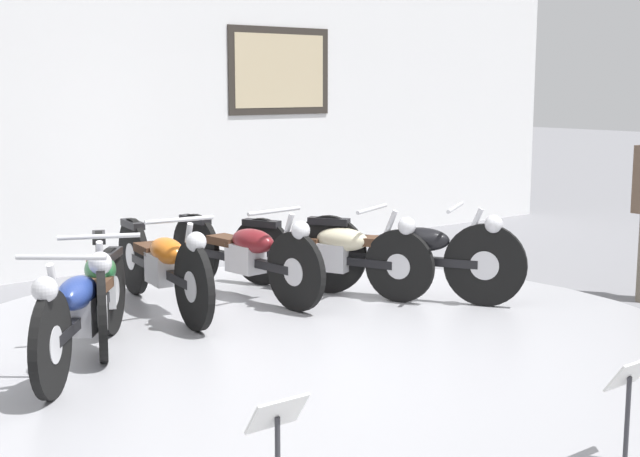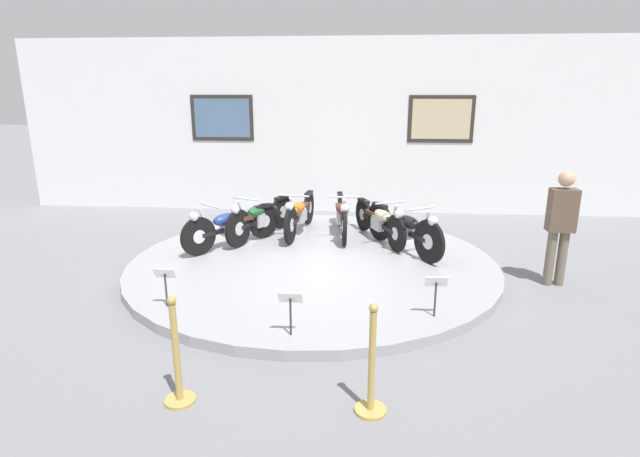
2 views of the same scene
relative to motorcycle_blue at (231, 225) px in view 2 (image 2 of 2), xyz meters
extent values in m
plane|color=slate|center=(1.44, -0.54, -0.51)|extent=(60.00, 60.00, 0.00)
cylinder|color=#99999E|center=(1.44, -0.54, -0.45)|extent=(5.67, 5.67, 0.13)
cube|color=white|center=(1.44, 3.33, 1.38)|extent=(14.00, 0.20, 3.78)
cube|color=#2D2823|center=(-0.96, 3.22, 1.57)|extent=(1.40, 0.02, 1.00)
cube|color=slate|center=(-0.96, 3.22, 1.57)|extent=(1.24, 0.02, 0.84)
cube|color=#2D2823|center=(3.84, 3.22, 1.57)|extent=(1.40, 0.02, 1.00)
cube|color=#C6B289|center=(3.84, 3.22, 1.57)|extent=(1.24, 0.02, 0.84)
cylinder|color=black|center=(-0.40, -0.49, -0.07)|extent=(0.44, 0.52, 0.63)
cylinder|color=silver|center=(-0.40, -0.49, -0.07)|extent=(0.19, 0.21, 0.22)
cylinder|color=black|center=(0.45, 0.56, -0.07)|extent=(0.44, 0.52, 0.63)
cylinder|color=silver|center=(0.45, 0.56, -0.07)|extent=(0.19, 0.21, 0.22)
cube|color=black|center=(0.03, 0.03, -0.07)|extent=(0.84, 1.01, 0.07)
cube|color=silver|center=(0.00, 0.00, -0.05)|extent=(0.36, 0.37, 0.24)
ellipsoid|color=navy|center=(-0.06, -0.08, 0.11)|extent=(0.47, 0.51, 0.20)
cube|color=#472D1E|center=(0.17, 0.20, 0.07)|extent=(0.36, 0.37, 0.07)
cube|color=black|center=(0.45, 0.56, 0.20)|extent=(0.30, 0.34, 0.06)
cylinder|color=silver|center=(-0.31, -0.38, 0.13)|extent=(0.19, 0.22, 0.54)
cylinder|color=silver|center=(-0.24, -0.29, 0.39)|extent=(0.44, 0.37, 0.03)
sphere|color=silver|center=(-0.44, -0.54, 0.27)|extent=(0.15, 0.15, 0.15)
cylinder|color=black|center=(0.13, -0.01, -0.06)|extent=(0.31, 0.61, 0.65)
cylinder|color=silver|center=(0.13, -0.01, -0.06)|extent=(0.15, 0.23, 0.23)
cylinder|color=black|center=(0.67, 1.22, -0.06)|extent=(0.31, 0.61, 0.65)
cylinder|color=silver|center=(0.67, 1.22, -0.06)|extent=(0.15, 0.23, 0.23)
cube|color=black|center=(0.40, 0.60, -0.06)|extent=(0.56, 1.17, 0.07)
cube|color=silver|center=(0.38, 0.57, -0.04)|extent=(0.31, 0.37, 0.24)
ellipsoid|color=#1E562D|center=(0.34, 0.48, 0.12)|extent=(0.39, 0.53, 0.20)
cube|color=#472D1E|center=(0.48, 0.81, 0.08)|extent=(0.31, 0.37, 0.07)
cube|color=black|center=(0.67, 1.22, 0.22)|extent=(0.24, 0.37, 0.06)
cylinder|color=silver|center=(0.19, 0.12, 0.14)|extent=(0.14, 0.25, 0.54)
cylinder|color=silver|center=(0.23, 0.22, 0.40)|extent=(0.51, 0.24, 0.03)
sphere|color=silver|center=(0.10, -0.07, 0.28)|extent=(0.15, 0.15, 0.15)
cylinder|color=black|center=(0.97, 0.27, -0.05)|extent=(0.14, 0.66, 0.66)
cylinder|color=silver|center=(0.97, 0.27, -0.05)|extent=(0.09, 0.24, 0.23)
cylinder|color=black|center=(1.14, 1.61, -0.05)|extent=(0.14, 0.66, 0.66)
cylinder|color=silver|center=(1.14, 1.61, -0.05)|extent=(0.09, 0.24, 0.23)
cube|color=black|center=(1.06, 0.94, -0.05)|extent=(0.23, 1.24, 0.07)
cube|color=silver|center=(1.05, 0.90, -0.03)|extent=(0.24, 0.34, 0.24)
ellipsoid|color=#D16619|center=(1.04, 0.80, 0.13)|extent=(0.28, 0.50, 0.20)
cube|color=#472D1E|center=(1.08, 1.15, 0.09)|extent=(0.24, 0.34, 0.07)
cube|color=black|center=(1.14, 1.61, 0.23)|extent=(0.15, 0.37, 0.06)
cylinder|color=silver|center=(0.99, 0.41, 0.15)|extent=(0.08, 0.25, 0.54)
cylinder|color=silver|center=(1.00, 0.52, 0.41)|extent=(0.54, 0.10, 0.03)
sphere|color=silver|center=(0.96, 0.21, 0.29)|extent=(0.15, 0.15, 0.15)
cylinder|color=black|center=(1.89, 0.26, -0.06)|extent=(0.12, 0.64, 0.64)
cylinder|color=silver|center=(1.89, 0.26, -0.06)|extent=(0.09, 0.23, 0.22)
cylinder|color=black|center=(1.76, 1.61, -0.06)|extent=(0.12, 0.64, 0.64)
cylinder|color=silver|center=(1.76, 1.61, -0.06)|extent=(0.09, 0.23, 0.22)
cube|color=black|center=(1.82, 0.94, -0.06)|extent=(0.19, 1.24, 0.07)
cube|color=silver|center=(1.83, 0.90, -0.04)|extent=(0.23, 0.34, 0.24)
ellipsoid|color=maroon|center=(1.84, 0.80, 0.12)|extent=(0.27, 0.50, 0.20)
cube|color=#472D1E|center=(1.80, 1.15, 0.08)|extent=(0.23, 0.34, 0.07)
cube|color=black|center=(1.76, 1.61, 0.21)|extent=(0.14, 0.37, 0.06)
cylinder|color=silver|center=(1.88, 0.41, 0.14)|extent=(0.07, 0.25, 0.54)
cylinder|color=silver|center=(1.87, 0.52, 0.40)|extent=(0.54, 0.09, 0.03)
sphere|color=silver|center=(1.90, 0.20, 0.28)|extent=(0.15, 0.15, 0.15)
cylinder|color=black|center=(2.75, -0.01, -0.08)|extent=(0.29, 0.58, 0.61)
cylinder|color=silver|center=(2.75, -0.01, -0.08)|extent=(0.14, 0.22, 0.21)
cylinder|color=black|center=(2.21, 1.22, -0.08)|extent=(0.29, 0.58, 0.61)
cylinder|color=silver|center=(2.21, 1.22, -0.08)|extent=(0.14, 0.22, 0.21)
cube|color=black|center=(2.48, 0.60, -0.08)|extent=(0.56, 1.17, 0.07)
cube|color=silver|center=(2.50, 0.57, -0.06)|extent=(0.31, 0.37, 0.24)
ellipsoid|color=beige|center=(2.54, 0.48, 0.10)|extent=(0.39, 0.53, 0.20)
cube|color=#472D1E|center=(2.40, 0.81, 0.06)|extent=(0.31, 0.37, 0.07)
cube|color=black|center=(2.21, 1.22, 0.18)|extent=(0.24, 0.37, 0.06)
cylinder|color=silver|center=(2.69, 0.12, 0.12)|extent=(0.14, 0.25, 0.54)
cylinder|color=silver|center=(2.65, 0.22, 0.38)|extent=(0.51, 0.24, 0.03)
sphere|color=silver|center=(2.78, -0.07, 0.26)|extent=(0.15, 0.15, 0.15)
cylinder|color=black|center=(3.21, -0.54, -0.04)|extent=(0.41, 0.60, 0.68)
cylinder|color=silver|center=(3.21, -0.54, -0.04)|extent=(0.18, 0.24, 0.24)
cylinder|color=black|center=(2.49, 0.60, -0.04)|extent=(0.41, 0.60, 0.68)
cylinder|color=silver|center=(2.49, 0.60, -0.04)|extent=(0.18, 0.24, 0.24)
cube|color=black|center=(2.85, 0.03, -0.04)|extent=(0.72, 1.09, 0.07)
cube|color=silver|center=(2.87, 0.00, -0.02)|extent=(0.34, 0.38, 0.24)
ellipsoid|color=black|center=(2.93, -0.09, 0.14)|extent=(0.44, 0.52, 0.20)
cube|color=#472D1E|center=(2.74, 0.22, 0.10)|extent=(0.34, 0.38, 0.07)
cube|color=black|center=(2.49, 0.60, 0.25)|extent=(0.28, 0.36, 0.06)
cylinder|color=silver|center=(3.13, -0.41, 0.16)|extent=(0.17, 0.24, 0.54)
cylinder|color=silver|center=(3.08, -0.32, 0.42)|extent=(0.47, 0.31, 0.03)
sphere|color=silver|center=(3.24, -0.59, 0.30)|extent=(0.15, 0.15, 0.15)
cylinder|color=#333338|center=(-0.18, -2.43, -0.17)|extent=(0.02, 0.02, 0.42)
cube|color=white|center=(-0.18, -2.43, 0.05)|extent=(0.26, 0.11, 0.15)
cylinder|color=#333338|center=(1.44, -3.03, -0.17)|extent=(0.02, 0.02, 0.42)
cube|color=white|center=(1.44, -3.03, 0.05)|extent=(0.26, 0.11, 0.15)
cylinder|color=#333338|center=(3.06, -2.43, -0.17)|extent=(0.02, 0.02, 0.42)
cube|color=white|center=(3.06, -2.43, 0.05)|extent=(0.26, 0.11, 0.15)
cylinder|color=#6B6051|center=(4.86, -0.95, -0.11)|extent=(0.13, 0.13, 0.80)
cylinder|color=#6B6051|center=(5.02, -0.95, -0.11)|extent=(0.13, 0.13, 0.80)
cube|color=brown|center=(4.94, -0.95, 0.58)|extent=(0.36, 0.22, 0.60)
sphere|color=tan|center=(4.94, -0.95, 1.02)|extent=(0.22, 0.22, 0.22)
cylinder|color=tan|center=(0.59, -4.12, -0.50)|extent=(0.28, 0.28, 0.03)
cylinder|color=tan|center=(0.59, -4.12, -0.04)|extent=(0.06, 0.06, 0.95)
sphere|color=tan|center=(0.59, -4.12, 0.47)|extent=(0.08, 0.08, 0.08)
cylinder|color=tan|center=(2.29, -4.12, -0.50)|extent=(0.28, 0.28, 0.03)
cylinder|color=tan|center=(2.29, -4.12, -0.04)|extent=(0.06, 0.06, 0.95)
sphere|color=tan|center=(2.29, -4.12, 0.47)|extent=(0.08, 0.08, 0.08)
camera|label=1|loc=(-2.20, -5.32, 1.40)|focal=50.00mm
camera|label=2|loc=(2.17, -7.89, 2.20)|focal=28.00mm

